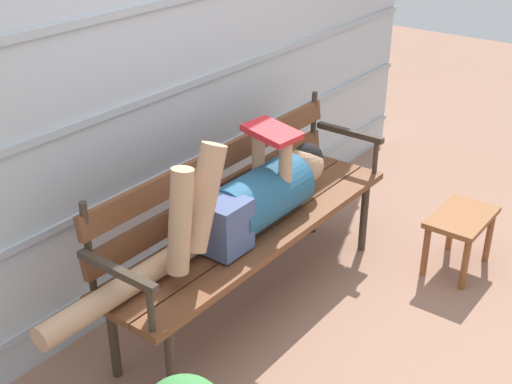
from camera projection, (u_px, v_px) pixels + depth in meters
The scene contains 5 objects.
ground_plane at pixel (274, 311), 3.43m from camera, with size 12.00×12.00×0.00m, color #936B56.
house_siding at pixel (166, 46), 3.21m from camera, with size 4.69×0.08×2.52m.
park_bench at pixel (245, 214), 3.30m from camera, with size 1.81×0.46×0.87m.
reclining_person at pixel (244, 202), 3.14m from camera, with size 1.74×0.27×0.58m.
footstool at pixel (461, 225), 3.67m from camera, with size 0.44×0.28×0.34m.
Camera 1 is at (-2.27, -1.60, 2.10)m, focal length 47.43 mm.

